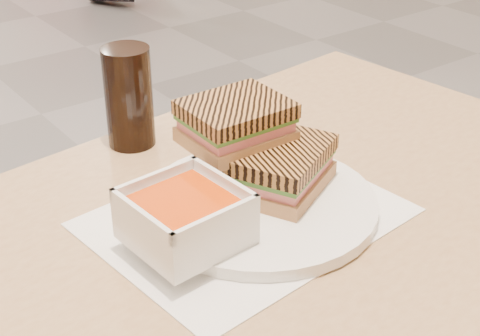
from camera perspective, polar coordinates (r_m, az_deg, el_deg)
main_table at (r=0.88m, az=-0.99°, el=-13.22°), size 1.27×0.82×0.75m
tray_liner at (r=0.87m, az=0.50°, el=-3.95°), size 0.38×0.31×0.00m
plate at (r=0.88m, az=1.56°, el=-2.90°), size 0.29×0.29×0.02m
soup_bowl at (r=0.79m, az=-4.41°, el=-4.09°), size 0.12×0.12×0.06m
panini_lower at (r=0.89m, az=3.05°, el=0.09°), size 0.16×0.15×0.06m
panini_upper at (r=0.88m, az=-0.33°, el=3.65°), size 0.13×0.11×0.06m
cola_glass at (r=1.02m, az=-8.89°, el=5.62°), size 0.07×0.07×0.15m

